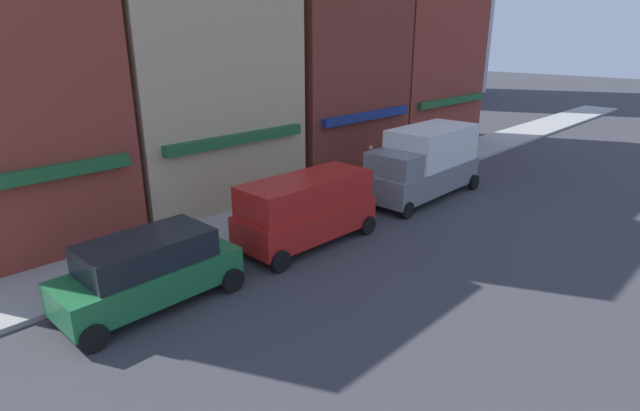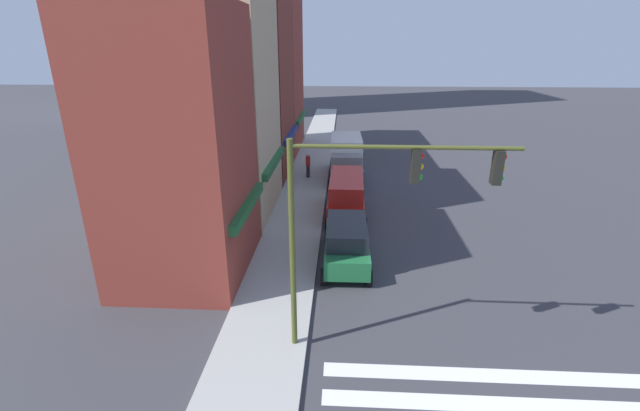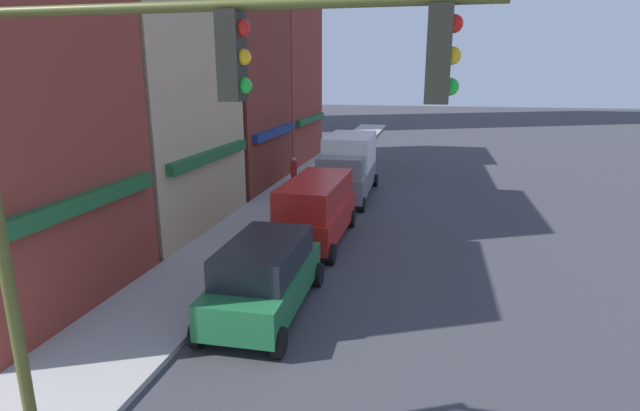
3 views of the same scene
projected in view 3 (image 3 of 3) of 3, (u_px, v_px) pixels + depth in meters
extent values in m
cube|color=#1E592D|center=(89.00, 200.00, 12.19)|extent=(5.32, 0.30, 0.40)
cube|color=tan|center=(140.00, 46.00, 18.45)|extent=(7.53, 5.00, 14.00)
cube|color=#1E592D|center=(212.00, 155.00, 18.92)|extent=(6.40, 0.30, 0.40)
cube|color=maroon|center=(226.00, 67.00, 26.20)|extent=(7.55, 5.00, 12.65)
cube|color=navy|center=(276.00, 132.00, 26.50)|extent=(6.41, 0.30, 0.40)
cube|color=maroon|center=(273.00, 61.00, 33.72)|extent=(8.34, 5.00, 13.63)
cube|color=#1E592D|center=(311.00, 119.00, 34.14)|extent=(7.09, 0.30, 0.40)
cylinder|color=#474C1E|center=(5.00, 265.00, 6.86)|extent=(0.18, 0.18, 6.90)
cylinder|color=#474C1E|center=(202.00, 6.00, 5.37)|extent=(0.12, 6.29, 0.12)
cube|color=black|center=(232.00, 57.00, 5.44)|extent=(0.32, 0.24, 0.95)
sphere|color=red|center=(242.00, 28.00, 5.33)|extent=(0.18, 0.18, 0.18)
sphere|color=#EAAD14|center=(243.00, 57.00, 5.41)|extent=(0.18, 0.18, 0.18)
sphere|color=green|center=(244.00, 86.00, 5.49)|extent=(0.18, 0.18, 0.18)
cube|color=black|center=(439.00, 55.00, 4.97)|extent=(0.32, 0.24, 0.95)
sphere|color=red|center=(454.00, 24.00, 4.87)|extent=(0.18, 0.18, 0.18)
sphere|color=#EAAD14|center=(452.00, 56.00, 4.95)|extent=(0.18, 0.18, 0.18)
sphere|color=green|center=(450.00, 87.00, 5.03)|extent=(0.18, 0.18, 0.18)
cube|color=#1E6638|center=(265.00, 285.00, 12.76)|extent=(4.72, 1.96, 0.85)
cube|color=black|center=(264.00, 255.00, 12.56)|extent=(3.31, 1.79, 0.75)
cylinder|color=black|center=(198.00, 333.00, 11.24)|extent=(0.68, 0.22, 0.68)
cylinder|color=black|center=(279.00, 342.00, 10.84)|extent=(0.68, 0.22, 0.68)
cylinder|color=black|center=(256.00, 269.00, 14.90)|extent=(0.68, 0.22, 0.68)
cylinder|color=black|center=(318.00, 275.00, 14.50)|extent=(0.68, 0.22, 0.68)
cube|color=#B21E19|center=(316.00, 220.00, 18.21)|extent=(5.03, 2.09, 1.00)
cube|color=#B21E19|center=(316.00, 193.00, 17.95)|extent=(4.78, 1.92, 1.00)
cylinder|color=black|center=(273.00, 250.00, 16.57)|extent=(0.68, 0.22, 0.68)
cylinder|color=black|center=(332.00, 254.00, 16.15)|extent=(0.68, 0.22, 0.68)
cylinder|color=black|center=(304.00, 216.00, 20.52)|extent=(0.68, 0.22, 0.68)
cylinder|color=black|center=(352.00, 219.00, 20.10)|extent=(0.68, 0.22, 0.68)
cube|color=slate|center=(348.00, 179.00, 24.92)|extent=(6.24, 2.32, 1.10)
cube|color=silver|center=(350.00, 151.00, 25.16)|extent=(4.38, 2.29, 1.60)
cube|color=slate|center=(341.00, 167.00, 22.79)|extent=(1.78, 2.12, 0.90)
cylinder|color=black|center=(314.00, 202.00, 22.75)|extent=(0.68, 0.22, 0.68)
cylinder|color=black|center=(362.00, 204.00, 22.29)|extent=(0.68, 0.22, 0.68)
cylinder|color=black|center=(336.00, 178.00, 27.83)|extent=(0.68, 0.22, 0.68)
cylinder|color=black|center=(376.00, 180.00, 27.37)|extent=(0.68, 0.22, 0.68)
cylinder|color=#23232D|center=(294.00, 183.00, 25.44)|extent=(0.26, 0.26, 0.85)
cylinder|color=red|center=(294.00, 169.00, 25.25)|extent=(0.32, 0.32, 0.70)
sphere|color=tan|center=(294.00, 160.00, 25.13)|extent=(0.22, 0.22, 0.22)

